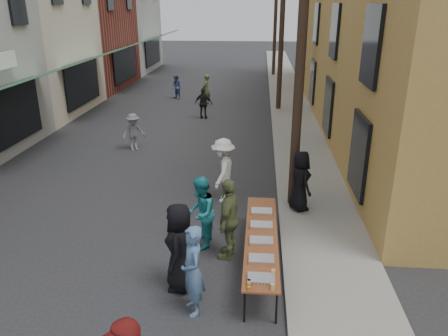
% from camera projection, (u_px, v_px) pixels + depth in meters
% --- Properties ---
extents(ground, '(120.00, 120.00, 0.00)m').
position_uv_depth(ground, '(115.00, 254.00, 10.23)').
color(ground, '#28282B').
rests_on(ground, ground).
extents(sidewalk, '(2.20, 60.00, 0.10)m').
position_uv_depth(sidewalk, '(291.00, 109.00, 23.80)').
color(sidewalk, gray).
rests_on(sidewalk, ground).
extents(storefront_row, '(8.00, 37.00, 9.00)m').
position_uv_depth(storefront_row, '(14.00, 30.00, 23.47)').
color(storefront_row, maroon).
rests_on(storefront_row, ground).
extents(building_ochre, '(10.00, 28.00, 10.00)m').
position_uv_depth(building_ochre, '(428.00, 14.00, 20.63)').
color(building_ochre, '#BC9543').
rests_on(building_ochre, ground).
extents(utility_pole_near, '(0.26, 0.26, 9.00)m').
position_uv_depth(utility_pole_near, '(301.00, 45.00, 11.09)').
color(utility_pole_near, '#2D2116').
rests_on(utility_pole_near, ground).
extents(utility_pole_mid, '(0.26, 0.26, 9.00)m').
position_uv_depth(utility_pole_mid, '(282.00, 24.00, 22.27)').
color(utility_pole_mid, '#2D2116').
rests_on(utility_pole_mid, ground).
extents(utility_pole_far, '(0.26, 0.26, 9.00)m').
position_uv_depth(utility_pole_far, '(276.00, 16.00, 33.44)').
color(utility_pole_far, '#2D2116').
rests_on(utility_pole_far, ground).
extents(serving_table, '(0.70, 4.00, 0.75)m').
position_uv_depth(serving_table, '(261.00, 237.00, 9.54)').
color(serving_table, brown).
rests_on(serving_table, ground).
extents(catering_tray_sausage, '(0.50, 0.33, 0.08)m').
position_uv_depth(catering_tray_sausage, '(261.00, 279.00, 7.98)').
color(catering_tray_sausage, maroon).
rests_on(catering_tray_sausage, serving_table).
extents(catering_tray_foil_b, '(0.50, 0.33, 0.08)m').
position_uv_depth(catering_tray_foil_b, '(261.00, 259.00, 8.58)').
color(catering_tray_foil_b, '#B2B2B7').
rests_on(catering_tray_foil_b, serving_table).
extents(catering_tray_buns, '(0.50, 0.33, 0.08)m').
position_uv_depth(catering_tray_buns, '(261.00, 241.00, 9.23)').
color(catering_tray_buns, tan).
rests_on(catering_tray_buns, serving_table).
extents(catering_tray_foil_d, '(0.50, 0.33, 0.08)m').
position_uv_depth(catering_tray_foil_d, '(262.00, 226.00, 9.89)').
color(catering_tray_foil_d, '#B2B2B7').
rests_on(catering_tray_foil_d, serving_table).
extents(catering_tray_buns_end, '(0.50, 0.33, 0.08)m').
position_uv_depth(catering_tray_buns_end, '(262.00, 212.00, 10.54)').
color(catering_tray_buns_end, tan).
rests_on(catering_tray_buns_end, serving_table).
extents(condiment_jar_a, '(0.07, 0.07, 0.08)m').
position_uv_depth(condiment_jar_a, '(249.00, 288.00, 7.71)').
color(condiment_jar_a, '#A57F26').
rests_on(condiment_jar_a, serving_table).
extents(condiment_jar_b, '(0.07, 0.07, 0.08)m').
position_uv_depth(condiment_jar_b, '(249.00, 285.00, 7.81)').
color(condiment_jar_b, '#A57F26').
rests_on(condiment_jar_b, serving_table).
extents(condiment_jar_c, '(0.07, 0.07, 0.08)m').
position_uv_depth(condiment_jar_c, '(249.00, 282.00, 7.90)').
color(condiment_jar_c, '#A57F26').
rests_on(condiment_jar_c, serving_table).
extents(cup_stack, '(0.08, 0.08, 0.12)m').
position_uv_depth(cup_stack, '(273.00, 287.00, 7.72)').
color(cup_stack, tan).
rests_on(cup_stack, serving_table).
extents(guest_front_a, '(0.61, 0.93, 1.88)m').
position_uv_depth(guest_front_a, '(180.00, 247.00, 8.72)').
color(guest_front_a, black).
rests_on(guest_front_a, ground).
extents(guest_front_b, '(0.64, 0.77, 1.79)m').
position_uv_depth(guest_front_b, '(193.00, 271.00, 8.04)').
color(guest_front_b, '#5375A0').
rests_on(guest_front_b, ground).
extents(guest_front_c, '(0.68, 0.87, 1.77)m').
position_uv_depth(guest_front_c, '(201.00, 213.00, 10.27)').
color(guest_front_c, teal).
rests_on(guest_front_c, ground).
extents(guest_front_d, '(0.91, 1.33, 1.90)m').
position_uv_depth(guest_front_d, '(223.00, 170.00, 12.68)').
color(guest_front_d, white).
rests_on(guest_front_d, ground).
extents(guest_front_e, '(0.69, 1.20, 1.93)m').
position_uv_depth(guest_front_e, '(229.00, 219.00, 9.82)').
color(guest_front_e, '#5F683C').
rests_on(guest_front_e, ground).
extents(server, '(0.83, 0.98, 1.70)m').
position_uv_depth(server, '(300.00, 181.00, 11.95)').
color(server, black).
rests_on(server, sidewalk).
extents(passerby_left, '(1.09, 1.03, 1.48)m').
position_uv_depth(passerby_left, '(133.00, 132.00, 17.19)').
color(passerby_left, slate).
rests_on(passerby_left, ground).
extents(passerby_mid, '(0.94, 0.48, 1.54)m').
position_uv_depth(passerby_mid, '(204.00, 103.00, 21.87)').
color(passerby_mid, black).
rests_on(passerby_mid, ground).
extents(passerby_right, '(0.53, 0.71, 1.75)m').
position_uv_depth(passerby_right, '(206.00, 90.00, 24.79)').
color(passerby_right, '#4F5F37').
rests_on(passerby_right, ground).
extents(passerby_far, '(0.90, 0.88, 1.46)m').
position_uv_depth(passerby_far, '(177.00, 87.00, 26.32)').
color(passerby_far, '#465287').
rests_on(passerby_far, ground).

